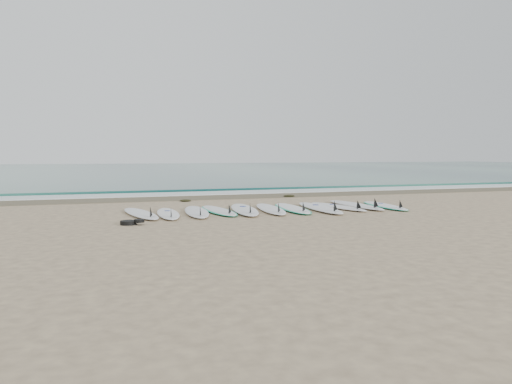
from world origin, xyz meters
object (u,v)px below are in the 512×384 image
object	(u,v)px
surfboard_5	(271,209)
surfboard_10	(385,206)
leash_coil	(131,222)
surfboard_0	(141,213)

from	to	relation	value
surfboard_5	surfboard_10	xyz separation A→B (m)	(3.12, -0.16, -0.01)
surfboard_10	leash_coil	world-z (taller)	surfboard_10
surfboard_5	surfboard_10	size ratio (longest dim) A/B	1.09
surfboard_0	surfboard_5	size ratio (longest dim) A/B	0.96
surfboard_0	surfboard_5	distance (m)	3.10
leash_coil	surfboard_5	bearing A→B (deg)	21.28
surfboard_0	surfboard_5	bearing A→B (deg)	-9.52
surfboard_0	surfboard_10	distance (m)	6.22
surfboard_0	leash_coil	world-z (taller)	surfboard_0
surfboard_0	surfboard_5	xyz separation A→B (m)	(3.10, -0.08, 0.00)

